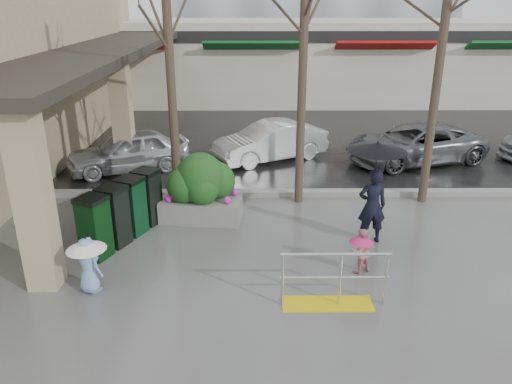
{
  "coord_description": "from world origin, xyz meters",
  "views": [
    {
      "loc": [
        -0.01,
        -8.69,
        5.07
      ],
      "look_at": [
        0.05,
        0.95,
        1.3
      ],
      "focal_mm": 35.0,
      "sensor_mm": 36.0,
      "label": 1
    }
  ],
  "objects_px": {
    "planter": "(201,188)",
    "car_a": "(129,151)",
    "child_blue": "(88,259)",
    "news_boxes": "(123,211)",
    "handrail": "(332,286)",
    "car_b": "(270,142)",
    "tree_mideast": "(447,7)",
    "car_c": "(415,144)",
    "woman": "(374,183)",
    "child_pink": "(361,248)"
  },
  "relations": [
    {
      "from": "planter",
      "to": "car_a",
      "type": "height_order",
      "value": "planter"
    },
    {
      "from": "planter",
      "to": "car_a",
      "type": "xyz_separation_m",
      "value": [
        -2.61,
        3.71,
        -0.17
      ]
    },
    {
      "from": "child_blue",
      "to": "news_boxes",
      "type": "height_order",
      "value": "news_boxes"
    },
    {
      "from": "handrail",
      "to": "car_b",
      "type": "height_order",
      "value": "car_b"
    },
    {
      "from": "child_blue",
      "to": "planter",
      "type": "distance_m",
      "value": 3.67
    },
    {
      "from": "handrail",
      "to": "tree_mideast",
      "type": "bearing_deg",
      "value": 56.81
    },
    {
      "from": "car_a",
      "to": "car_c",
      "type": "relative_size",
      "value": 0.82
    },
    {
      "from": "woman",
      "to": "child_blue",
      "type": "height_order",
      "value": "woman"
    },
    {
      "from": "child_pink",
      "to": "car_c",
      "type": "xyz_separation_m",
      "value": [
        3.2,
        7.05,
        0.11
      ]
    },
    {
      "from": "woman",
      "to": "child_blue",
      "type": "distance_m",
      "value": 5.97
    },
    {
      "from": "child_blue",
      "to": "car_b",
      "type": "height_order",
      "value": "car_b"
    },
    {
      "from": "tree_mideast",
      "to": "child_blue",
      "type": "bearing_deg",
      "value": -149.98
    },
    {
      "from": "car_b",
      "to": "news_boxes",
      "type": "bearing_deg",
      "value": -59.11
    },
    {
      "from": "child_blue",
      "to": "news_boxes",
      "type": "xyz_separation_m",
      "value": [
        0.11,
        2.17,
        -0.0
      ]
    },
    {
      "from": "car_b",
      "to": "car_c",
      "type": "height_order",
      "value": "same"
    },
    {
      "from": "woman",
      "to": "car_c",
      "type": "xyz_separation_m",
      "value": [
        2.71,
        5.71,
        -0.75
      ]
    },
    {
      "from": "tree_mideast",
      "to": "car_a",
      "type": "xyz_separation_m",
      "value": [
        -8.37,
        2.6,
        -4.23
      ]
    },
    {
      "from": "woman",
      "to": "planter",
      "type": "bearing_deg",
      "value": -20.26
    },
    {
      "from": "tree_mideast",
      "to": "child_pink",
      "type": "bearing_deg",
      "value": -123.34
    },
    {
      "from": "tree_mideast",
      "to": "child_blue",
      "type": "xyz_separation_m",
      "value": [
        -7.5,
        -4.33,
        -4.19
      ]
    },
    {
      "from": "handrail",
      "to": "car_a",
      "type": "relative_size",
      "value": 0.51
    },
    {
      "from": "handrail",
      "to": "child_blue",
      "type": "height_order",
      "value": "child_blue"
    },
    {
      "from": "child_pink",
      "to": "news_boxes",
      "type": "xyz_separation_m",
      "value": [
        -4.97,
        1.51,
        0.15
      ]
    },
    {
      "from": "woman",
      "to": "news_boxes",
      "type": "height_order",
      "value": "woman"
    },
    {
      "from": "handrail",
      "to": "child_blue",
      "type": "xyz_separation_m",
      "value": [
        -4.36,
        0.47,
        0.3
      ]
    },
    {
      "from": "woman",
      "to": "news_boxes",
      "type": "xyz_separation_m",
      "value": [
        -5.47,
        0.17,
        -0.71
      ]
    },
    {
      "from": "handrail",
      "to": "tree_mideast",
      "type": "distance_m",
      "value": 7.28
    },
    {
      "from": "child_pink",
      "to": "car_b",
      "type": "distance_m",
      "value": 7.47
    },
    {
      "from": "car_a",
      "to": "news_boxes",
      "type": "bearing_deg",
      "value": -11.08
    },
    {
      "from": "car_b",
      "to": "handrail",
      "type": "bearing_deg",
      "value": -22.97
    },
    {
      "from": "handrail",
      "to": "news_boxes",
      "type": "xyz_separation_m",
      "value": [
        -4.25,
        2.63,
        0.29
      ]
    },
    {
      "from": "handrail",
      "to": "planter",
      "type": "relative_size",
      "value": 0.94
    },
    {
      "from": "tree_mideast",
      "to": "woman",
      "type": "height_order",
      "value": "tree_mideast"
    },
    {
      "from": "car_a",
      "to": "car_b",
      "type": "bearing_deg",
      "value": 80.54
    },
    {
      "from": "car_b",
      "to": "car_a",
      "type": "bearing_deg",
      "value": -105.16
    },
    {
      "from": "car_a",
      "to": "tree_mideast",
      "type": "bearing_deg",
      "value": 50.08
    },
    {
      "from": "woman",
      "to": "child_blue",
      "type": "xyz_separation_m",
      "value": [
        -5.58,
        -2.0,
        -0.7
      ]
    },
    {
      "from": "child_pink",
      "to": "car_a",
      "type": "relative_size",
      "value": 0.25
    },
    {
      "from": "tree_mideast",
      "to": "car_b",
      "type": "distance_m",
      "value": 6.83
    },
    {
      "from": "news_boxes",
      "to": "car_c",
      "type": "relative_size",
      "value": 0.53
    },
    {
      "from": "child_blue",
      "to": "car_a",
      "type": "height_order",
      "value": "car_a"
    },
    {
      "from": "tree_mideast",
      "to": "news_boxes",
      "type": "relative_size",
      "value": 2.7
    },
    {
      "from": "child_pink",
      "to": "news_boxes",
      "type": "bearing_deg",
      "value": -44.66
    },
    {
      "from": "news_boxes",
      "to": "car_c",
      "type": "xyz_separation_m",
      "value": [
        8.18,
        5.54,
        -0.04
      ]
    },
    {
      "from": "car_c",
      "to": "child_pink",
      "type": "bearing_deg",
      "value": -41.17
    },
    {
      "from": "child_blue",
      "to": "car_a",
      "type": "bearing_deg",
      "value": -51.4
    },
    {
      "from": "child_blue",
      "to": "car_b",
      "type": "distance_m",
      "value": 8.73
    },
    {
      "from": "child_blue",
      "to": "car_a",
      "type": "relative_size",
      "value": 0.29
    },
    {
      "from": "woman",
      "to": "child_pink",
      "type": "bearing_deg",
      "value": 67.07
    },
    {
      "from": "news_boxes",
      "to": "car_a",
      "type": "xyz_separation_m",
      "value": [
        -0.98,
        4.77,
        -0.04
      ]
    }
  ]
}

